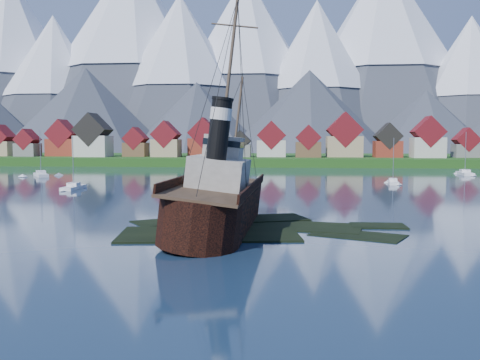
# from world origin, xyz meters

# --- Properties ---
(ground) EXTENTS (1400.00, 1400.00, 0.00)m
(ground) POSITION_xyz_m (0.00, 0.00, 0.00)
(ground) COLOR #182C45
(ground) RESTS_ON ground
(shoal) EXTENTS (31.71, 21.24, 1.14)m
(shoal) POSITION_xyz_m (1.78, 2.15, -0.35)
(shoal) COLOR black
(shoal) RESTS_ON ground
(shore_bank) EXTENTS (600.00, 80.00, 3.20)m
(shore_bank) POSITION_xyz_m (0.00, 170.00, 0.00)
(shore_bank) COLOR #164513
(shore_bank) RESTS_ON ground
(seawall) EXTENTS (600.00, 2.50, 2.00)m
(seawall) POSITION_xyz_m (0.00, 132.00, 0.00)
(seawall) COLOR #3F3D38
(seawall) RESTS_ON ground
(town) EXTENTS (250.96, 16.69, 17.30)m
(town) POSITION_xyz_m (-33.12, 152.18, 8.99)
(town) COLOR maroon
(town) RESTS_ON ground
(mountains) EXTENTS (965.00, 340.00, 205.00)m
(mountains) POSITION_xyz_m (-0.79, 481.26, 89.34)
(mountains) COLOR #2D333D
(mountains) RESTS_ON ground
(tugboat_wreck) EXTENTS (7.33, 31.57, 25.02)m
(tugboat_wreck) POSITION_xyz_m (-2.80, 2.96, 3.14)
(tugboat_wreck) COLOR black
(tugboat_wreck) RESTS_ON ground
(sailboat_a) EXTENTS (2.51, 8.95, 10.85)m
(sailboat_a) POSITION_xyz_m (-36.87, 45.18, 0.24)
(sailboat_a) COLOR white
(sailboat_a) RESTS_ON ground
(sailboat_c) EXTENTS (7.60, 9.56, 12.74)m
(sailboat_c) POSITION_xyz_m (-60.33, 80.01, 0.29)
(sailboat_c) COLOR white
(sailboat_c) RESTS_ON ground
(sailboat_d) EXTENTS (2.72, 7.86, 10.51)m
(sailboat_d) POSITION_xyz_m (27.55, 63.60, 0.24)
(sailboat_d) COLOR white
(sailboat_d) RESTS_ON ground
(sailboat_e) EXTENTS (3.49, 10.82, 12.34)m
(sailboat_e) POSITION_xyz_m (53.17, 96.78, 0.27)
(sailboat_e) COLOR white
(sailboat_e) RESTS_ON ground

